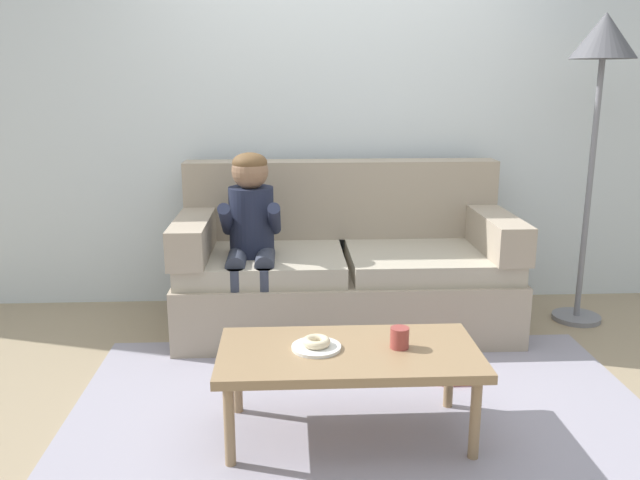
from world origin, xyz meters
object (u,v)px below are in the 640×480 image
(couch, at_px, (344,270))
(coffee_table, at_px, (349,359))
(person_child, at_px, (251,229))
(mug, at_px, (400,338))
(floor_lamp, at_px, (602,63))
(toy_controller, at_px, (455,380))
(donut, at_px, (316,342))

(couch, height_order, coffee_table, couch)
(person_child, height_order, mug, person_child)
(mug, height_order, floor_lamp, floor_lamp)
(couch, height_order, floor_lamp, floor_lamp)
(coffee_table, bearing_deg, couch, 85.89)
(couch, distance_m, person_child, 0.67)
(person_child, bearing_deg, coffee_table, -67.23)
(coffee_table, xyz_separation_m, toy_controller, (0.59, 0.45, -0.34))
(floor_lamp, bearing_deg, person_child, -174.04)
(couch, xyz_separation_m, floor_lamp, (1.50, 0.00, 1.24))
(couch, distance_m, donut, 1.32)
(coffee_table, xyz_separation_m, person_child, (-0.46, 1.10, 0.31))
(floor_lamp, bearing_deg, coffee_table, -140.44)
(couch, xyz_separation_m, donut, (-0.23, -1.30, 0.08))
(couch, relative_size, donut, 16.66)
(mug, height_order, toy_controller, mug)
(person_child, relative_size, floor_lamp, 0.59)
(coffee_table, relative_size, mug, 12.23)
(mug, distance_m, floor_lamp, 2.22)
(coffee_table, distance_m, floor_lamp, 2.41)
(toy_controller, bearing_deg, floor_lamp, 68.38)
(person_child, xyz_separation_m, toy_controller, (1.05, -0.65, -0.65))
(couch, bearing_deg, mug, -84.72)
(donut, xyz_separation_m, toy_controller, (0.73, 0.44, -0.41))
(coffee_table, height_order, floor_lamp, floor_lamp)
(donut, height_order, floor_lamp, floor_lamp)
(donut, distance_m, floor_lamp, 2.46)
(floor_lamp, bearing_deg, donut, -143.04)
(coffee_table, bearing_deg, mug, 2.40)
(coffee_table, height_order, donut, donut)
(person_child, bearing_deg, toy_controller, -31.67)
(couch, xyz_separation_m, mug, (0.12, -1.31, 0.09))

